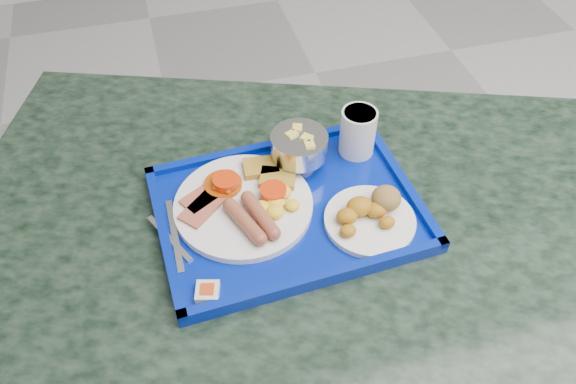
% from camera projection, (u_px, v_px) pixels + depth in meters
% --- Properties ---
extents(table, '(1.38, 1.14, 0.74)m').
position_uv_depth(table, '(288.00, 282.00, 1.11)').
color(table, slate).
rests_on(table, floor).
extents(tray, '(0.46, 0.35, 0.03)m').
position_uv_depth(tray, '(288.00, 210.00, 0.98)').
color(tray, '#031B96').
rests_on(tray, table).
extents(main_plate, '(0.24, 0.24, 0.04)m').
position_uv_depth(main_plate, '(247.00, 202.00, 0.96)').
color(main_plate, white).
rests_on(main_plate, tray).
extents(bread_plate, '(0.15, 0.15, 0.05)m').
position_uv_depth(bread_plate, '(371.00, 214.00, 0.94)').
color(bread_plate, white).
rests_on(bread_plate, tray).
extents(fruit_bowl, '(0.10, 0.10, 0.07)m').
position_uv_depth(fruit_bowl, '(299.00, 146.00, 1.01)').
color(fruit_bowl, '#BDBCBF').
rests_on(fruit_bowl, tray).
extents(juice_cup, '(0.07, 0.07, 0.09)m').
position_uv_depth(juice_cup, '(358.00, 131.00, 1.03)').
color(juice_cup, silver).
rests_on(juice_cup, tray).
extents(spoon, '(0.09, 0.15, 0.01)m').
position_uv_depth(spoon, '(180.00, 211.00, 0.96)').
color(spoon, '#BDBCBF').
rests_on(spoon, tray).
extents(knife, '(0.01, 0.16, 0.00)m').
position_uv_depth(knife, '(175.00, 235.00, 0.93)').
color(knife, '#BDBCBF').
rests_on(knife, tray).
extents(jam_packet, '(0.04, 0.04, 0.01)m').
position_uv_depth(jam_packet, '(208.00, 291.00, 0.85)').
color(jam_packet, silver).
rests_on(jam_packet, tray).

